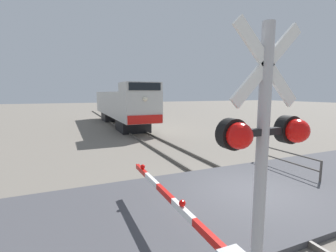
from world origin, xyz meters
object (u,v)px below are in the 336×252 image
crossing_gate (208,250)px  guard_railing (284,158)px  locomotive (122,105)px  crossing_signal (263,161)px

crossing_gate → guard_railing: (6.31, 3.98, -0.12)m
locomotive → crossing_signal: bearing=-98.6°
crossing_signal → crossing_gate: 2.12m
crossing_gate → guard_railing: crossing_gate is taller
guard_railing → crossing_gate: bearing=-147.8°
crossing_signal → guard_railing: crossing_signal is taller
locomotive → crossing_signal: locomotive is taller
crossing_signal → crossing_gate: bearing=89.1°
crossing_signal → guard_railing: size_ratio=1.27×
locomotive → crossing_gate: size_ratio=3.06×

